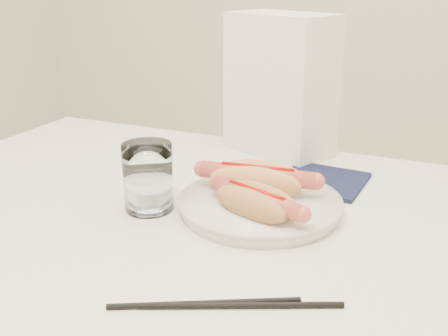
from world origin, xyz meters
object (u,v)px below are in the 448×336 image
at_px(table, 223,263).
at_px(napkin_box, 280,85).
at_px(hotdog_right, 256,202).
at_px(hotdog_left, 257,180).
at_px(water_glass, 148,177).
at_px(plate, 260,206).

xyz_separation_m(table, napkin_box, (-0.03, 0.35, 0.19)).
height_order(table, hotdog_right, hotdog_right).
xyz_separation_m(table, hotdog_left, (0.02, 0.09, 0.10)).
height_order(table, water_glass, water_glass).
distance_m(table, hotdog_left, 0.14).
relative_size(plate, hotdog_left, 1.31).
height_order(plate, hotdog_right, hotdog_right).
height_order(plate, hotdog_left, hotdog_left).
distance_m(plate, water_glass, 0.17).
bearing_deg(hotdog_right, napkin_box, 122.69).
bearing_deg(napkin_box, table, -61.33).
height_order(hotdog_left, napkin_box, napkin_box).
distance_m(table, plate, 0.10).
height_order(hotdog_right, water_glass, water_glass).
height_order(plate, water_glass, water_glass).
bearing_deg(plate, napkin_box, 103.10).
distance_m(plate, hotdog_left, 0.04).
xyz_separation_m(plate, hotdog_left, (-0.01, 0.02, 0.03)).
xyz_separation_m(hotdog_left, water_glass, (-0.14, -0.08, 0.01)).
relative_size(table, napkin_box, 4.48).
relative_size(hotdog_left, napkin_box, 0.67).
distance_m(plate, napkin_box, 0.32).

